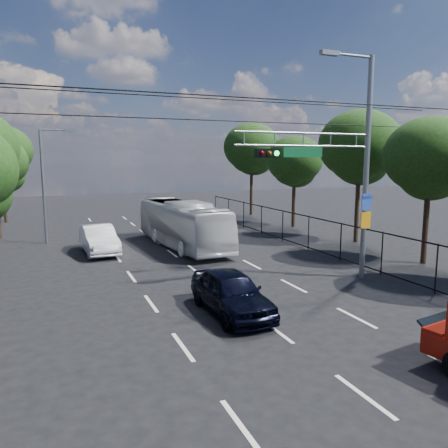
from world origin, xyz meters
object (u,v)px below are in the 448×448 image
navy_hatchback (231,292)px  white_bus (182,224)px  signal_mast (344,159)px  white_van (99,239)px

navy_hatchback → white_bus: bearing=80.8°
signal_mast → white_van: (-9.05, 9.77, -4.47)m
signal_mast → white_bus: signal_mast is taller
signal_mast → white_bus: (-4.17, 9.75, -3.86)m
white_bus → white_van: white_bus is taller
navy_hatchback → white_bus: (1.80, 11.76, 0.64)m
signal_mast → white_bus: 11.28m
navy_hatchback → white_van: 12.18m
navy_hatchback → white_van: bearing=104.1°
signal_mast → navy_hatchback: size_ratio=2.18×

